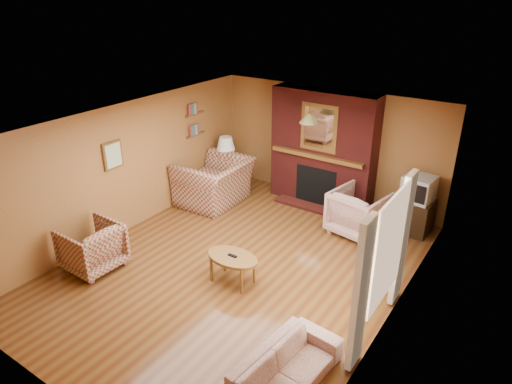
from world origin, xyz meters
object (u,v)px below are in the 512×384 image
Objects in this scene: coffee_table at (233,259)px; crt_tv at (419,188)px; plaid_loveseat at (215,182)px; side_table at (227,177)px; table_lamp at (226,150)px; floral_armchair at (359,212)px; tv_stand at (414,216)px; fireplace at (323,150)px; floral_sofa at (283,372)px; plaid_armchair at (92,247)px.

crt_tv reaches higher than coffee_table.
plaid_loveseat is 2.55× the size of crt_tv.
coffee_table is 1.60× the size of side_table.
coffee_table is at bearing -120.39° from crt_tv.
floral_armchair is at bearing -5.02° from table_lamp.
table_lamp is at bearing 180.00° from side_table.
crt_tv reaches higher than side_table.
tv_stand is (4.15, 0.35, -0.59)m from table_lamp.
fireplace is 5.18m from floral_sofa.
fireplace reaches higher than crt_tv.
crt_tv is at bearing 3.76° from floral_sofa.
plaid_armchair is 0.52× the size of floral_sofa.
floral_sofa is 2.19m from coffee_table.
floral_armchair is at bearing -143.38° from crt_tv.
plaid_armchair is 1.00× the size of coffee_table.
plaid_armchair is 3.87m from floral_sofa.
tv_stand reaches higher than floral_sofa.
floral_armchair is (-0.70, 3.90, 0.19)m from floral_sofa.
floral_armchair is 1.09× the size of coffee_table.
plaid_loveseat is 1.54× the size of floral_armchair.
crt_tv is (4.15, 0.34, 0.62)m from side_table.
side_table is 4.21m from crt_tv.
floral_armchair is at bearing -138.17° from tv_stand.
fireplace is 2.78× the size of coffee_table.
table_lamp reaches higher than plaid_armchair.
tv_stand is (4.00, 4.15, -0.06)m from plaid_armchair.
plaid_armchair is at bearing -133.99° from crt_tv.
floral_sofa is at bearing 85.92° from plaid_armchair.
floral_armchair is at bearing 15.87° from floral_sofa.
crt_tv is (0.00, -0.01, 0.56)m from tv_stand.
plaid_armchair reaches higher than side_table.
fireplace is 2.18m from table_lamp.
plaid_armchair is at bearing -114.22° from fireplace.
side_table reaches higher than coffee_table.
side_table is (-4.00, 4.19, 0.03)m from floral_sofa.
tv_stand is 1.15× the size of crt_tv.
floral_armchair reaches higher than plaid_armchair.
plaid_armchair is 0.91× the size of floral_armchair.
crt_tv is at bearing 103.33° from plaid_loveseat.
table_lamp is (-3.30, 0.29, 0.49)m from floral_armchair.
side_table is at bearing -176.01° from plaid_armchair.
table_lamp is (-2.10, -0.53, -0.26)m from fireplace.
crt_tv reaches higher than plaid_loveseat.
tv_stand is at bearing 103.41° from plaid_loveseat.
coffee_table is at bearing -86.90° from fireplace.
plaid_armchair is at bearing -87.74° from side_table.
crt_tv reaches higher than floral_armchair.
plaid_armchair is 1.51× the size of crt_tv.
plaid_loveseat is 1.69× the size of plaid_armchair.
table_lamp reaches higher than coffee_table.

